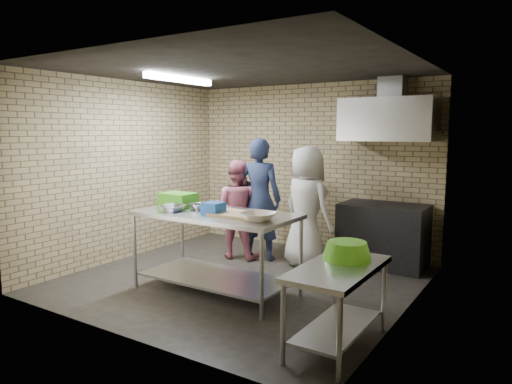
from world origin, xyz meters
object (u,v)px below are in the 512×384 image
Objects in this scene: green_basin at (347,250)px; bottle_green at (424,126)px; stove at (383,235)px; blue_tub at (214,208)px; green_crate at (178,200)px; man_navy at (259,199)px; woman_pink at (237,209)px; prep_table at (216,252)px; side_counter at (337,307)px; bottle_red at (396,125)px; woman_white at (307,207)px.

bottle_green is at bearing 89.58° from green_basin.
stove is 5.54× the size of blue_tub.
green_crate reaches higher than blue_tub.
man_navy reaches higher than green_basin.
prep_table is at bearing 103.11° from woman_pink.
prep_table is at bearing -121.99° from stove.
prep_table is 0.91m from green_crate.
bottle_red is (-0.40, 2.99, 1.65)m from side_counter.
bottle_red is at bearing 59.74° from prep_table.
green_basin is 3.01m from bottle_red.
green_crate is at bearing -135.05° from stove.
woman_white is (1.15, 1.42, -0.19)m from green_crate.
side_counter is at bearing 143.49° from woman_white.
green_crate is 0.94× the size of green_basin.
woman_pink is (-0.67, 1.40, 0.27)m from prep_table.
prep_table is 1.06× the size of man_navy.
green_basin is 2.30m from woman_white.
green_crate is 0.78m from blue_tub.
man_navy reaches higher than woman_pink.
bottle_red is at bearing 97.90° from green_basin.
green_basin is at bearing 146.45° from woman_white.
man_navy is at bearing -157.09° from bottle_green.
prep_table is 3.38m from bottle_green.
green_crate is 0.23× the size of man_navy.
prep_table is 1.65m from woman_white.
prep_table is 12.99× the size of bottle_green.
green_crate reaches higher than stove.
stove is 2.57m from green_basin.
stove is (1.36, 2.18, -0.04)m from prep_table.
man_navy is (-2.12, 1.83, 0.09)m from green_basin.
green_crate reaches higher than prep_table.
green_crate is 0.25× the size of woman_white.
bottle_red is (2.11, 2.30, 0.97)m from green_crate.
blue_tub reaches higher than prep_table.
green_crate is 3.53m from bottle_green.
blue_tub is (0.75, -0.22, -0.02)m from green_crate.
green_basin is 3.01m from woman_pink.
woman_pink is at bearing 141.50° from side_counter.
woman_white is at bearing 76.45° from blue_tub.
bottle_green reaches higher than man_navy.
bottle_green is (0.02, 2.74, 1.18)m from green_basin.
prep_table is 1.62× the size of stove.
blue_tub is at bearing 172.67° from green_basin.
woman_white reaches higher than green_basin.
man_navy reaches higher than stove.
side_counter is at bearing -15.46° from green_crate.
blue_tub is at bearing 103.17° from woman_pink.
green_crate is at bearing 60.14° from man_navy.
woman_pink is (-2.46, 1.72, -0.08)m from green_basin.
woman_white is (0.45, 1.54, 0.38)m from prep_table.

